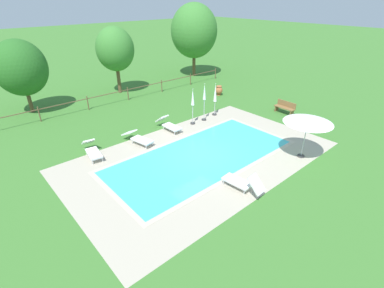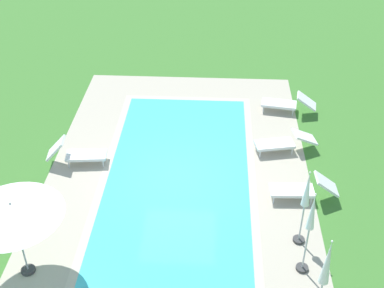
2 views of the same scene
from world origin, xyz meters
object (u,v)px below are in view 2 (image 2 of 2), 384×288
Objects in this scene: patio_umbrella_open_foreground at (12,210)px; patio_umbrella_closed_row_centre at (306,198)px; sun_lounger_north_mid at (78,153)px; patio_umbrella_closed_row_mid_west at (326,269)px; sun_lounger_north_far at (283,142)px; sun_lounger_north_near_steps at (302,189)px; sun_lounger_north_end at (287,103)px; patio_umbrella_closed_row_west at (310,223)px.

patio_umbrella_closed_row_centre is at bearing 101.55° from patio_umbrella_open_foreground.
patio_umbrella_closed_row_mid_west is (5.35, 6.94, 1.04)m from sun_lounger_north_mid.
patio_umbrella_closed_row_centre is at bearing 0.68° from sun_lounger_north_far.
sun_lounger_north_end is at bearing 179.26° from sun_lounger_north_near_steps.
sun_lounger_north_near_steps is 7.17m from sun_lounger_north_mid.
sun_lounger_north_mid is at bearing -114.87° from patio_umbrella_closed_row_centre.
patio_umbrella_closed_row_centre is at bearing 65.13° from sun_lounger_north_mid.
patio_umbrella_closed_row_mid_west is (1.22, 0.20, -0.18)m from patio_umbrella_closed_row_west.
sun_lounger_north_end is (-3.61, 7.10, -0.02)m from sun_lounger_north_mid.
sun_lounger_north_mid is 7.97m from sun_lounger_north_end.
patio_umbrella_closed_row_centre is (3.14, 6.78, 1.14)m from sun_lounger_north_mid.
sun_lounger_north_far is at bearing -179.82° from patio_umbrella_closed_row_west.
sun_lounger_north_near_steps is at bearing 171.48° from patio_umbrella_closed_row_centre.
sun_lounger_north_mid is 0.85× the size of patio_umbrella_closed_row_mid_west.
sun_lounger_north_mid reaches higher than sun_lounger_north_near_steps.
sun_lounger_north_near_steps reaches higher than sun_lounger_north_far.
patio_umbrella_open_foreground is (5.61, -6.93, 1.75)m from sun_lounger_north_far.
sun_lounger_north_near_steps is 0.93× the size of sun_lounger_north_far.
patio_umbrella_closed_row_west is at bearing -1.94° from patio_umbrella_closed_row_centre.
patio_umbrella_open_foreground reaches higher than sun_lounger_north_end.
sun_lounger_north_mid is 8.00m from patio_umbrella_closed_row_west.
sun_lounger_north_far is 2.60m from sun_lounger_north_end.
sun_lounger_north_near_steps is 5.00m from sun_lounger_north_end.
patio_umbrella_closed_row_west is (4.13, 6.74, 1.22)m from sun_lounger_north_mid.
sun_lounger_north_end is at bearing 177.22° from patio_umbrella_closed_row_centre.
sun_lounger_north_far is at bearing -178.09° from patio_umbrella_closed_row_mid_west.
patio_umbrella_closed_row_west reaches higher than patio_umbrella_closed_row_mid_west.
sun_lounger_north_far is at bearing -172.64° from sun_lounger_north_near_steps.
patio_umbrella_closed_row_mid_west is at bearing 52.36° from sun_lounger_north_mid.
sun_lounger_north_end is 6.86m from patio_umbrella_closed_row_centre.
patio_umbrella_closed_row_centre is at bearing 178.06° from patio_umbrella_closed_row_west.
sun_lounger_north_mid is 0.77× the size of patio_umbrella_closed_row_west.
patio_umbrella_closed_row_west reaches higher than patio_umbrella_open_foreground.
sun_lounger_north_mid is 4.88m from patio_umbrella_open_foreground.
patio_umbrella_closed_row_mid_west is 0.96× the size of patio_umbrella_closed_row_centre.
patio_umbrella_closed_row_centre is at bearing -2.78° from sun_lounger_north_end.
sun_lounger_north_mid is at bearing -127.64° from patio_umbrella_closed_row_mid_west.
patio_umbrella_closed_row_mid_west is (3.97, -0.10, 1.06)m from sun_lounger_north_near_steps.
sun_lounger_north_mid is 0.81× the size of patio_umbrella_open_foreground.
sun_lounger_north_end is (-2.57, 0.38, 0.01)m from sun_lounger_north_far.
patio_umbrella_open_foreground is (3.18, -7.25, 1.73)m from sun_lounger_north_near_steps.
sun_lounger_north_far is 9.09m from patio_umbrella_open_foreground.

